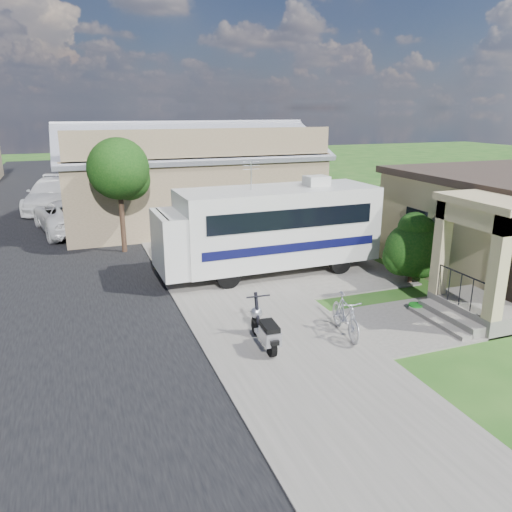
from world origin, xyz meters
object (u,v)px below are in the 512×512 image
object	(u,v)px
shrub	(413,247)
garden_hose	(415,308)
pickup_truck	(69,215)
scooter	(265,330)
motorhome	(270,226)
bicycle	(345,318)
van	(53,194)

from	to	relation	value
shrub	garden_hose	world-z (taller)	shrub
shrub	pickup_truck	distance (m)	15.78
shrub	scooter	xyz separation A→B (m)	(-6.33, -2.81, -0.73)
motorhome	bicycle	bearing A→B (deg)	-92.54
scooter	pickup_truck	size ratio (longest dim) A/B	0.31
van	motorhome	bearing A→B (deg)	-53.45
motorhome	van	world-z (taller)	motorhome
garden_hose	scooter	bearing A→B (deg)	-171.86
motorhome	shrub	distance (m)	4.84
van	shrub	bearing A→B (deg)	-46.74
bicycle	garden_hose	distance (m)	2.92
scooter	motorhome	bearing A→B (deg)	70.50
shrub	van	xyz separation A→B (m)	(-11.42, 17.67, -0.36)
van	garden_hose	xyz separation A→B (m)	(10.04, -19.77, -0.79)
pickup_truck	van	xyz separation A→B (m)	(-0.80, 6.01, 0.10)
motorhome	garden_hose	distance (m)	5.66
scooter	van	distance (m)	21.11
bicycle	shrub	bearing A→B (deg)	42.54
pickup_truck	van	size ratio (longest dim) A/B	0.92
scooter	pickup_truck	bearing A→B (deg)	109.90
bicycle	van	distance (m)	21.79
shrub	scooter	size ratio (longest dim) A/B	1.39
pickup_truck	garden_hose	size ratio (longest dim) A/B	14.01
garden_hose	bicycle	bearing A→B (deg)	-164.50
motorhome	bicycle	size ratio (longest dim) A/B	4.40
motorhome	garden_hose	size ratio (longest dim) A/B	19.30
bicycle	van	world-z (taller)	van
bicycle	van	xyz separation A→B (m)	(-7.26, 20.54, 0.36)
motorhome	shrub	size ratio (longest dim) A/B	3.19
motorhome	garden_hose	world-z (taller)	motorhome
bicycle	scooter	bearing A→B (deg)	-173.76
scooter	bicycle	world-z (taller)	scooter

